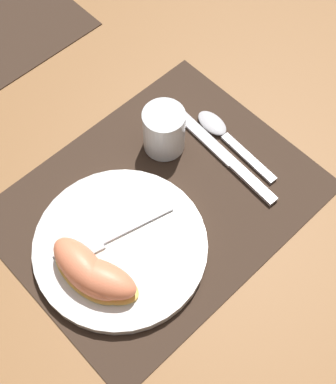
# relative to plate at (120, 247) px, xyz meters

# --- Properties ---
(ground_plane) EXTENTS (3.00, 3.00, 0.00)m
(ground_plane) POSITION_rel_plate_xyz_m (0.09, 0.02, -0.01)
(ground_plane) COLOR olive
(placemat) EXTENTS (0.46, 0.36, 0.00)m
(placemat) POSITION_rel_plate_xyz_m (0.09, 0.02, -0.01)
(placemat) COLOR #38281E
(placemat) RESTS_ON ground_plane
(plate) EXTENTS (0.25, 0.25, 0.02)m
(plate) POSITION_rel_plate_xyz_m (0.00, 0.00, 0.00)
(plate) COLOR white
(plate) RESTS_ON placemat
(juice_glass) EXTENTS (0.07, 0.07, 0.08)m
(juice_glass) POSITION_rel_plate_xyz_m (0.17, 0.09, 0.03)
(juice_glass) COLOR silver
(juice_glass) RESTS_ON placemat
(knife) EXTENTS (0.03, 0.23, 0.01)m
(knife) POSITION_rel_plate_xyz_m (0.23, 0.00, -0.01)
(knife) COLOR #BCBCC1
(knife) RESTS_ON placemat
(spoon) EXTENTS (0.04, 0.17, 0.01)m
(spoon) POSITION_rel_plate_xyz_m (0.26, 0.04, -0.00)
(spoon) COLOR #BCBCC1
(spoon) RESTS_ON placemat
(fork) EXTENTS (0.18, 0.07, 0.00)m
(fork) POSITION_rel_plate_xyz_m (-0.01, 0.02, 0.01)
(fork) COLOR #BCBCC1
(fork) RESTS_ON plate
(citrus_wedge_0) EXTENTS (0.05, 0.10, 0.05)m
(citrus_wedge_0) POSITION_rel_plate_xyz_m (-0.06, 0.01, 0.03)
(citrus_wedge_0) COLOR #F7C656
(citrus_wedge_0) RESTS_ON plate
(citrus_wedge_1) EXTENTS (0.07, 0.10, 0.04)m
(citrus_wedge_1) POSITION_rel_plate_xyz_m (-0.07, -0.02, 0.02)
(citrus_wedge_1) COLOR #F7C656
(citrus_wedge_1) RESTS_ON plate
(citrus_wedge_2) EXTENTS (0.10, 0.12, 0.04)m
(citrus_wedge_2) POSITION_rel_plate_xyz_m (-0.06, -0.03, 0.03)
(citrus_wedge_2) COLOR #F7C656
(citrus_wedge_2) RESTS_ON plate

